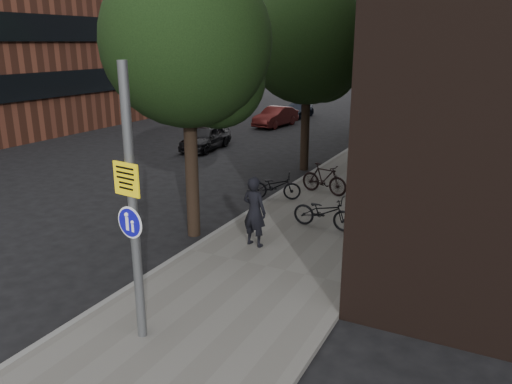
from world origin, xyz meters
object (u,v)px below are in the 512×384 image
Objects in this scene: parked_car_near at (206,137)px; parked_bike_facade_near at (324,212)px; pedestrian at (254,211)px; signpost at (133,208)px.

parked_bike_facade_near is at bearing -45.80° from parked_car_near.
parked_bike_facade_near is (1.19, 2.05, -0.46)m from pedestrian.
pedestrian is 2.42m from parked_bike_facade_near.
pedestrian is 13.07m from parked_car_near.
signpost is 7.13m from parked_bike_facade_near.
signpost is 1.36× the size of parked_car_near.
signpost reaches higher than parked_bike_facade_near.
parked_bike_facade_near is 0.51× the size of parked_car_near.
pedestrian is at bearing 98.24° from signpost.
parked_car_near is at bearing -43.49° from pedestrian.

